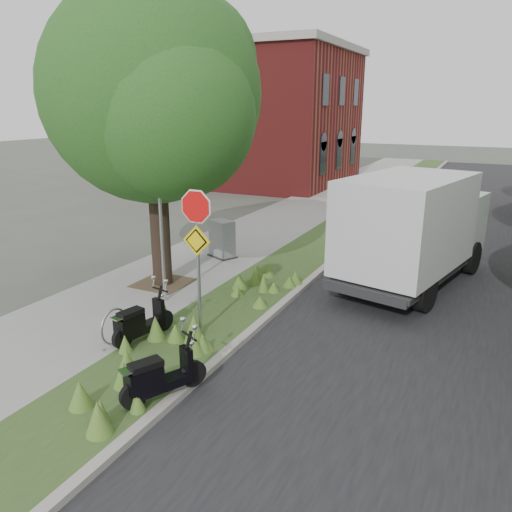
{
  "coord_description": "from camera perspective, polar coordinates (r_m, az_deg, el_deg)",
  "views": [
    {
      "loc": [
        3.97,
        -7.65,
        4.79
      ],
      "look_at": [
        -1.12,
        2.72,
        1.3
      ],
      "focal_mm": 35.0,
      "sensor_mm": 36.0,
      "label": 1
    }
  ],
  "objects": [
    {
      "name": "scooter_near",
      "position": [
        10.58,
        -13.44,
        -7.74
      ],
      "size": [
        0.53,
        1.54,
        0.74
      ],
      "color": "black",
      "rests_on": "ground"
    },
    {
      "name": "bike_hoop",
      "position": [
        10.61,
        -15.91,
        -7.75
      ],
      "size": [
        0.06,
        0.78,
        0.77
      ],
      "color": "#A5A8AD",
      "rests_on": "ground"
    },
    {
      "name": "box_truck",
      "position": [
        14.1,
        17.61,
        3.39
      ],
      "size": [
        3.47,
        6.15,
        2.63
      ],
      "color": "#262628",
      "rests_on": "ground"
    },
    {
      "name": "verge",
      "position": [
        19.07,
        8.63,
        2.25
      ],
      "size": [
        2.0,
        60.0,
        0.12
      ],
      "primitive_type": "cube",
      "color": "#29481F",
      "rests_on": "ground"
    },
    {
      "name": "bare_post",
      "position": [
        12.16,
        -10.81,
        3.82
      ],
      "size": [
        0.08,
        0.08,
        4.0
      ],
      "color": "#A5A8AD",
      "rests_on": "ground"
    },
    {
      "name": "road",
      "position": [
        18.31,
        22.14,
        0.39
      ],
      "size": [
        7.0,
        60.0,
        0.01
      ],
      "primitive_type": "cube",
      "color": "black",
      "rests_on": "ground"
    },
    {
      "name": "utility_cabinet",
      "position": [
        15.98,
        -3.89,
        1.9
      ],
      "size": [
        1.06,
        0.91,
        1.19
      ],
      "color": "#262628",
      "rests_on": "ground"
    },
    {
      "name": "scooter_far",
      "position": [
        8.56,
        -11.5,
        -13.76
      ],
      "size": [
        0.82,
        1.46,
        0.75
      ],
      "color": "black",
      "rests_on": "ground"
    },
    {
      "name": "ground",
      "position": [
        9.86,
        -1.15,
        -12.26
      ],
      "size": [
        120.0,
        120.0,
        0.0
      ],
      "primitive_type": "plane",
      "color": "#4C5147",
      "rests_on": "ground"
    },
    {
      "name": "kerb_near",
      "position": [
        18.81,
        11.53,
        1.91
      ],
      "size": [
        0.2,
        60.0,
        0.13
      ],
      "primitive_type": "cube",
      "color": "#9E9991",
      "rests_on": "ground"
    },
    {
      "name": "sign_assembly",
      "position": [
        10.13,
        -6.78,
        2.62
      ],
      "size": [
        0.94,
        0.08,
        3.22
      ],
      "color": "#A5A8AD",
      "rests_on": "ground"
    },
    {
      "name": "street_tree_main",
      "position": [
        13.24,
        -11.81,
        16.53
      ],
      "size": [
        6.21,
        5.54,
        7.66
      ],
      "color": "black",
      "rests_on": "ground"
    },
    {
      "name": "brick_building",
      "position": [
        32.57,
        1.75,
        15.77
      ],
      "size": [
        9.4,
        10.4,
        8.3
      ],
      "color": "maroon",
      "rests_on": "ground"
    },
    {
      "name": "sidewalk_near",
      "position": [
        20.03,
        1.12,
        3.14
      ],
      "size": [
        3.5,
        60.0,
        0.12
      ],
      "primitive_type": "cube",
      "color": "gray",
      "rests_on": "ground"
    }
  ]
}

